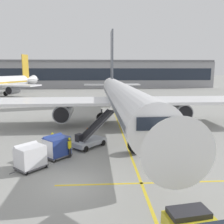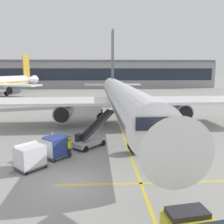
# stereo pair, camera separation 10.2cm
# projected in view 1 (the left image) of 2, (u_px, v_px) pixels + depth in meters

# --- Properties ---
(ground_plane) EXTENTS (600.00, 600.00, 0.00)m
(ground_plane) POSITION_uv_depth(u_px,v_px,m) (72.00, 184.00, 15.66)
(ground_plane) COLOR gray
(parked_airplane) EXTENTS (35.07, 44.60, 15.07)m
(parked_airplane) POSITION_uv_depth(u_px,v_px,m) (122.00, 97.00, 32.05)
(parked_airplane) COLOR white
(parked_airplane) RESTS_ON ground
(belt_loader) EXTENTS (4.42, 4.65, 3.30)m
(belt_loader) POSITION_uv_depth(u_px,v_px,m) (91.00, 137.00, 23.16)
(belt_loader) COLOR #A3A8B2
(belt_loader) RESTS_ON ground
(baggage_cart_lead) EXTENTS (2.53, 2.56, 1.91)m
(baggage_cart_lead) POSITION_uv_depth(u_px,v_px,m) (56.00, 146.00, 20.19)
(baggage_cart_lead) COLOR #515156
(baggage_cart_lead) RESTS_ON ground
(baggage_cart_second) EXTENTS (2.53, 2.56, 1.91)m
(baggage_cart_second) POSITION_uv_depth(u_px,v_px,m) (30.00, 156.00, 17.86)
(baggage_cart_second) COLOR #515156
(baggage_cart_second) RESTS_ON ground
(ground_crew_by_loader) EXTENTS (0.52, 0.38, 1.74)m
(ground_crew_by_loader) POSITION_uv_depth(u_px,v_px,m) (50.00, 144.00, 20.84)
(ground_crew_by_loader) COLOR #514C42
(ground_crew_by_loader) RESTS_ON ground
(ground_crew_by_carts) EXTENTS (0.28, 0.57, 1.74)m
(ground_crew_by_carts) POSITION_uv_depth(u_px,v_px,m) (70.00, 146.00, 20.22)
(ground_crew_by_carts) COLOR black
(ground_crew_by_carts) RESTS_ON ground
(ground_crew_marshaller) EXTENTS (0.31, 0.56, 1.74)m
(ground_crew_marshaller) POSITION_uv_depth(u_px,v_px,m) (53.00, 141.00, 21.78)
(ground_crew_marshaller) COLOR #514C42
(ground_crew_marshaller) RESTS_ON ground
(safety_cone_engine_keepout) EXTENTS (0.56, 0.56, 0.64)m
(safety_cone_engine_keepout) POSITION_uv_depth(u_px,v_px,m) (87.00, 130.00, 28.38)
(safety_cone_engine_keepout) COLOR black
(safety_cone_engine_keepout) RESTS_ON ground
(apron_guidance_line_lead_in) EXTENTS (0.20, 110.00, 0.01)m
(apron_guidance_line_lead_in) POSITION_uv_depth(u_px,v_px,m) (119.00, 126.00, 31.84)
(apron_guidance_line_lead_in) COLOR yellow
(apron_guidance_line_lead_in) RESTS_ON ground
(apron_guidance_line_stop_bar) EXTENTS (12.00, 0.20, 0.01)m
(apron_guidance_line_stop_bar) POSITION_uv_depth(u_px,v_px,m) (147.00, 183.00, 15.76)
(apron_guidance_line_stop_bar) COLOR yellow
(apron_guidance_line_stop_bar) RESTS_ON ground
(terminal_building) EXTENTS (94.38, 16.97, 11.15)m
(terminal_building) POSITION_uv_depth(u_px,v_px,m) (98.00, 74.00, 102.82)
(terminal_building) COLOR #939399
(terminal_building) RESTS_ON ground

